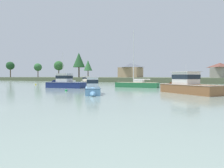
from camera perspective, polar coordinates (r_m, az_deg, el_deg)
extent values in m
cube|color=#4C563D|center=(101.94, 20.53, 1.17)|extent=(250.77, 52.98, 1.96)
cube|color=brown|center=(31.81, 20.97, -1.97)|extent=(9.49, 7.92, 2.10)
cone|color=brown|center=(35.19, 15.46, -1.52)|extent=(3.77, 3.83, 2.85)
cube|color=silver|center=(31.75, 20.99, -0.13)|extent=(9.72, 8.14, 0.05)
cube|color=silver|center=(32.27, 20.02, 1.58)|extent=(4.01, 3.86, 1.81)
cube|color=#19232D|center=(32.27, 20.03, 1.90)|extent=(4.09, 3.94, 0.65)
cube|color=beige|center=(32.28, 20.04, 3.24)|extent=(4.55, 4.41, 0.06)
cylinder|color=silver|center=(32.29, 20.06, 4.37)|extent=(0.03, 0.03, 1.21)
cube|color=#669ECC|center=(29.16, -5.53, -2.38)|extent=(5.38, 6.32, 1.49)
cone|color=#669ECC|center=(25.96, -5.41, -2.94)|extent=(2.48, 2.49, 1.76)
cube|color=black|center=(29.11, -5.54, -0.97)|extent=(5.52, 6.47, 0.05)
cube|color=silver|center=(28.93, -5.54, 0.44)|extent=(2.57, 2.71, 1.39)
cube|color=#19232D|center=(28.93, -5.54, 0.72)|extent=(2.62, 2.76, 0.50)
cube|color=beige|center=(28.92, -5.54, 1.87)|extent=(2.93, 3.07, 0.06)
cylinder|color=silver|center=(28.92, -5.55, 2.82)|extent=(0.03, 0.03, 0.90)
cube|color=white|center=(86.73, -13.18, 0.53)|extent=(5.76, 9.25, 1.39)
cube|color=#CCB78E|center=(86.71, -13.18, 1.01)|extent=(5.28, 8.64, 0.04)
cube|color=silver|center=(86.89, -12.91, 1.20)|extent=(2.19, 2.43, 0.54)
cylinder|color=silver|center=(86.50, -13.65, 4.80)|extent=(0.18, 0.18, 11.45)
cylinder|color=silver|center=(87.14, -12.53, 1.45)|extent=(1.56, 3.38, 0.14)
cylinder|color=silver|center=(87.14, -12.53, 1.48)|extent=(1.41, 3.05, 0.14)
cylinder|color=#999999|center=(85.81, -14.77, 4.80)|extent=(1.44, 3.34, 11.40)
cube|color=#236B3D|center=(46.38, 6.96, -0.76)|extent=(9.94, 2.90, 1.87)
cube|color=#CCB78E|center=(46.34, 6.96, 0.42)|extent=(9.33, 2.58, 0.04)
cube|color=silver|center=(46.17, 7.54, 0.81)|extent=(2.24, 1.64, 0.59)
cylinder|color=silver|center=(46.82, 6.08, 7.75)|extent=(0.20, 0.20, 11.89)
cylinder|color=silver|center=(45.93, 8.35, 1.29)|extent=(3.93, 0.36, 0.16)
cylinder|color=silver|center=(45.93, 8.35, 1.35)|extent=(3.54, 0.32, 0.14)
cylinder|color=#999999|center=(47.55, 3.85, 7.65)|extent=(3.94, 0.22, 11.84)
cube|color=navy|center=(45.70, -12.79, -0.69)|extent=(8.87, 4.72, 1.98)
cone|color=navy|center=(48.05, -17.06, -0.59)|extent=(2.86, 3.26, 2.87)
cube|color=silver|center=(45.66, -12.80, 0.52)|extent=(9.06, 4.88, 0.05)
cube|color=silver|center=(45.87, -13.25, 1.68)|extent=(3.17, 3.02, 1.80)
cube|color=#19232D|center=(45.86, -13.26, 1.91)|extent=(3.23, 3.08, 0.65)
cube|color=beige|center=(45.87, -13.26, 2.84)|extent=(3.57, 3.48, 0.06)
cylinder|color=silver|center=(45.89, -13.28, 4.05)|extent=(0.03, 0.03, 1.88)
cube|color=beige|center=(69.56, -7.20, 0.29)|extent=(6.24, 8.03, 1.74)
cone|color=beige|center=(65.74, -7.60, 0.18)|extent=(3.20, 3.10, 2.44)
cube|color=black|center=(69.54, -7.20, 0.98)|extent=(6.41, 8.21, 0.05)
cube|color=silver|center=(69.04, -7.25, 1.57)|extent=(3.25, 3.45, 1.40)
cube|color=#19232D|center=(69.04, -7.25, 1.69)|extent=(3.32, 3.52, 0.50)
cube|color=beige|center=(69.03, -7.25, 2.18)|extent=(3.72, 3.91, 0.06)
cylinder|color=silver|center=(69.04, -7.26, 2.65)|extent=(0.03, 0.03, 1.08)
sphere|color=#1E8C47|center=(35.28, -12.77, -1.85)|extent=(0.46, 0.46, 0.46)
torus|color=#333338|center=(35.27, -12.77, -1.41)|extent=(0.12, 0.12, 0.02)
sphere|color=yellow|center=(63.89, -20.65, -0.15)|extent=(0.47, 0.47, 0.47)
torus|color=#333338|center=(63.88, -20.66, 0.09)|extent=(0.12, 0.12, 0.02)
cylinder|color=brown|center=(103.42, -6.76, 3.43)|extent=(0.45, 0.45, 5.71)
cone|color=#336B38|center=(103.55, -6.76, 5.22)|extent=(4.27, 4.27, 5.22)
cylinder|color=brown|center=(146.82, -26.67, 2.94)|extent=(0.59, 0.59, 6.24)
sphere|color=#1E4723|center=(146.95, -26.70, 4.62)|extent=(5.23, 5.23, 5.23)
cylinder|color=brown|center=(114.73, -14.74, 3.12)|extent=(0.50, 0.50, 5.20)
sphere|color=#2D602D|center=(114.86, -14.76, 5.00)|extent=(5.15, 5.15, 5.15)
cylinder|color=brown|center=(143.53, -20.10, 2.91)|extent=(0.55, 0.55, 5.48)
sphere|color=#336B38|center=(143.64, -20.12, 4.47)|extent=(5.12, 5.12, 5.12)
cylinder|color=brown|center=(107.78, -9.28, 4.18)|extent=(0.71, 0.71, 8.79)
cone|color=#235128|center=(108.06, -9.30, 6.71)|extent=(6.22, 6.22, 7.60)
cube|color=tan|center=(112.67, 5.26, 3.27)|extent=(11.18, 9.49, 5.46)
pyramid|color=#565B66|center=(112.81, 5.27, 5.26)|extent=(12.08, 10.25, 2.40)
cube|color=#9E998E|center=(97.92, 28.04, 2.86)|extent=(7.13, 9.19, 4.36)
pyramid|color=brown|center=(98.03, 28.08, 4.70)|extent=(7.70, 9.92, 1.93)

